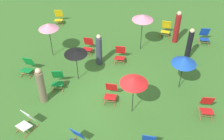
% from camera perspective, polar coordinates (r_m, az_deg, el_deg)
% --- Properties ---
extents(ground_plane, '(40.00, 40.00, 0.00)m').
position_cam_1_polar(ground_plane, '(11.94, -1.60, -5.38)').
color(ground_plane, '#386B28').
extents(deckchair_1, '(0.53, 0.79, 0.83)m').
position_cam_1_polar(deckchair_1, '(14.29, -5.01, 5.02)').
color(deckchair_1, olive).
rests_on(deckchair_1, ground).
extents(deckchair_2, '(0.64, 0.85, 0.83)m').
position_cam_1_polar(deckchair_2, '(10.06, -7.63, -14.15)').
color(deckchair_2, olive).
rests_on(deckchair_2, ground).
extents(deckchair_4, '(0.57, 0.81, 0.83)m').
position_cam_1_polar(deckchair_4, '(13.62, 1.68, 3.23)').
color(deckchair_4, olive).
rests_on(deckchair_4, ground).
extents(deckchair_5, '(0.49, 0.77, 0.83)m').
position_cam_1_polar(deckchair_5, '(15.94, 11.07, 8.37)').
color(deckchair_5, olive).
rests_on(deckchair_5, ground).
extents(deckchair_6, '(0.59, 0.83, 0.83)m').
position_cam_1_polar(deckchair_6, '(11.62, 19.04, -7.18)').
color(deckchair_6, olive).
rests_on(deckchair_6, ground).
extents(deckchair_7, '(0.61, 0.84, 0.83)m').
position_cam_1_polar(deckchair_7, '(15.81, 18.60, 6.65)').
color(deckchair_7, olive).
rests_on(deckchair_7, ground).
extents(deckchair_8, '(0.56, 0.81, 0.83)m').
position_cam_1_polar(deckchair_8, '(11.55, -0.25, -4.70)').
color(deckchair_8, olive).
rests_on(deckchair_8, ground).
extents(deckchair_9, '(0.69, 0.87, 0.83)m').
position_cam_1_polar(deckchair_9, '(12.38, -11.17, -2.00)').
color(deckchair_9, olive).
rests_on(deckchair_9, ground).
extents(deckchair_10, '(0.50, 0.77, 0.83)m').
position_cam_1_polar(deckchair_10, '(13.45, -17.03, 0.70)').
color(deckchair_10, olive).
rests_on(deckchair_10, ground).
extents(deckchair_11, '(0.67, 0.86, 0.83)m').
position_cam_1_polar(deckchair_11, '(10.97, -17.28, -10.15)').
color(deckchair_11, olive).
rests_on(deckchair_11, ground).
extents(deckchair_13, '(0.68, 0.87, 0.83)m').
position_cam_1_polar(deckchair_13, '(17.10, -10.99, 10.66)').
color(deckchair_13, olive).
rests_on(deckchair_13, ground).
extents(umbrella_0, '(1.02, 1.02, 1.63)m').
position_cam_1_polar(umbrella_0, '(11.92, -7.54, 3.72)').
color(umbrella_0, black).
rests_on(umbrella_0, ground).
extents(umbrella_1, '(0.97, 0.97, 1.87)m').
position_cam_1_polar(umbrella_1, '(13.58, -13.06, 8.84)').
color(umbrella_1, black).
rests_on(umbrella_1, ground).
extents(umbrella_2, '(1.06, 1.06, 1.66)m').
position_cam_1_polar(umbrella_2, '(11.75, 14.74, 1.93)').
color(umbrella_2, black).
rests_on(umbrella_2, ground).
extents(umbrella_3, '(1.08, 1.08, 1.80)m').
position_cam_1_polar(umbrella_3, '(10.19, 4.57, -2.21)').
color(umbrella_3, black).
rests_on(umbrella_3, ground).
extents(umbrella_4, '(1.05, 1.05, 2.02)m').
position_cam_1_polar(umbrella_4, '(13.73, 6.39, 10.79)').
color(umbrella_4, black).
rests_on(umbrella_4, ground).
extents(person_0, '(0.41, 0.41, 1.83)m').
position_cam_1_polar(person_0, '(15.17, 13.30, 8.55)').
color(person_0, maroon).
rests_on(person_0, ground).
extents(person_1, '(0.33, 0.33, 1.73)m').
position_cam_1_polar(person_1, '(14.01, 15.72, 5.11)').
color(person_1, black).
rests_on(person_1, ground).
extents(person_2, '(0.40, 0.40, 1.65)m').
position_cam_1_polar(person_2, '(13.20, -2.71, 4.10)').
color(person_2, '#333847').
rests_on(person_2, ground).
extents(person_3, '(0.45, 0.45, 1.73)m').
position_cam_1_polar(person_3, '(11.54, -14.45, -3.27)').
color(person_3, '#72664C').
rests_on(person_3, ground).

